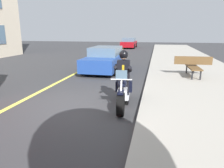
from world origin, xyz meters
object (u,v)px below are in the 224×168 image
object	(u,v)px
motorcycle_main	(123,92)
rider_main	(123,72)
car_silver	(129,43)
bench_sidewalk	(193,65)
car_dark	(105,59)

from	to	relation	value
motorcycle_main	rider_main	world-z (taller)	rider_main
car_silver	bench_sidewalk	world-z (taller)	car_silver
motorcycle_main	car_silver	distance (m)	23.70
car_dark	bench_sidewalk	size ratio (longest dim) A/B	2.53
car_silver	bench_sidewalk	distance (m)	19.81
rider_main	car_dark	world-z (taller)	rider_main
car_dark	rider_main	bearing A→B (deg)	19.06
bench_sidewalk	car_silver	bearing A→B (deg)	-163.44
rider_main	bench_sidewalk	xyz separation A→B (m)	(-4.34, 2.79, -0.32)
rider_main	car_dark	distance (m)	6.08
motorcycle_main	car_silver	size ratio (longest dim) A/B	0.48
rider_main	bench_sidewalk	bearing A→B (deg)	147.32
motorcycle_main	bench_sidewalk	xyz separation A→B (m)	(-4.53, 2.77, 0.26)
rider_main	car_silver	world-z (taller)	rider_main
car_dark	bench_sidewalk	distance (m)	4.97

